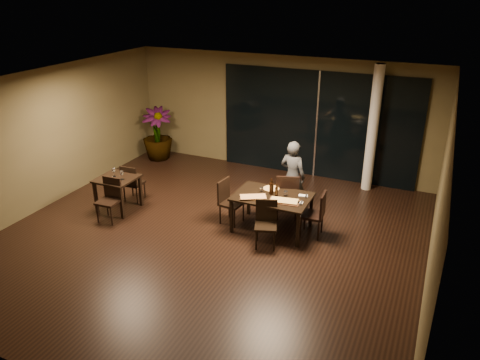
% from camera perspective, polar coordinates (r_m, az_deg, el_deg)
% --- Properties ---
extents(ground, '(8.00, 8.00, 0.00)m').
position_cam_1_polar(ground, '(9.34, -3.70, -6.95)').
color(ground, black).
rests_on(ground, ground).
extents(wall_back, '(8.00, 0.10, 3.00)m').
position_cam_1_polar(wall_back, '(12.22, 4.97, 8.01)').
color(wall_back, brown).
rests_on(wall_back, ground).
extents(wall_front, '(8.00, 0.10, 3.00)m').
position_cam_1_polar(wall_front, '(5.84, -23.14, -11.91)').
color(wall_front, brown).
rests_on(wall_front, ground).
extents(wall_left, '(0.10, 8.00, 3.00)m').
position_cam_1_polar(wall_left, '(11.08, -22.91, 4.64)').
color(wall_left, brown).
rests_on(wall_left, ground).
extents(wall_right, '(0.10, 8.00, 3.00)m').
position_cam_1_polar(wall_right, '(7.80, 23.47, -2.93)').
color(wall_right, brown).
rests_on(wall_right, ground).
extents(ceiling, '(8.00, 8.00, 0.04)m').
position_cam_1_polar(ceiling, '(8.25, -4.25, 11.51)').
color(ceiling, silver).
rests_on(ceiling, wall_back).
extents(window_panel, '(5.00, 0.06, 2.70)m').
position_cam_1_polar(window_panel, '(11.91, 9.37, 6.62)').
color(window_panel, black).
rests_on(window_panel, ground).
extents(column, '(0.24, 0.24, 3.00)m').
position_cam_1_polar(column, '(11.32, 15.87, 5.97)').
color(column, silver).
rests_on(column, ground).
extents(main_table, '(1.50, 1.00, 0.75)m').
position_cam_1_polar(main_table, '(9.31, 3.95, -2.35)').
color(main_table, black).
rests_on(main_table, ground).
extents(side_table, '(0.80, 0.80, 0.75)m').
position_cam_1_polar(side_table, '(10.50, -14.73, -0.36)').
color(side_table, black).
rests_on(side_table, ground).
extents(chair_main_far, '(0.59, 0.59, 1.01)m').
position_cam_1_polar(chair_main_far, '(9.82, 5.78, -1.71)').
color(chair_main_far, black).
rests_on(chair_main_far, ground).
extents(chair_main_near, '(0.52, 0.52, 0.89)m').
position_cam_1_polar(chair_main_near, '(8.88, 3.19, -4.98)').
color(chair_main_near, black).
rests_on(chair_main_near, ground).
extents(chair_main_left, '(0.48, 0.48, 0.93)m').
position_cam_1_polar(chair_main_left, '(9.66, -1.44, -2.32)').
color(chair_main_left, black).
rests_on(chair_main_left, ground).
extents(chair_main_right, '(0.46, 0.46, 0.93)m').
position_cam_1_polar(chair_main_right, '(9.25, 9.31, -3.89)').
color(chair_main_right, black).
rests_on(chair_main_right, ground).
extents(chair_side_far, '(0.43, 0.43, 0.87)m').
position_cam_1_polar(chair_side_far, '(10.86, -13.08, -0.17)').
color(chair_side_far, black).
rests_on(chair_side_far, ground).
extents(chair_side_near, '(0.45, 0.45, 0.91)m').
position_cam_1_polar(chair_side_near, '(10.15, -15.55, -1.99)').
color(chair_side_near, black).
rests_on(chair_side_near, ground).
extents(diner, '(0.59, 0.44, 1.59)m').
position_cam_1_polar(diner, '(10.12, 6.42, 0.45)').
color(diner, '#303235').
rests_on(diner, ground).
extents(potted_plant, '(1.10, 1.10, 1.46)m').
position_cam_1_polar(potted_plant, '(13.31, -10.05, 5.55)').
color(potted_plant, '#1A4517').
rests_on(potted_plant, ground).
extents(pizza_board_left, '(0.57, 0.41, 0.01)m').
position_cam_1_polar(pizza_board_left, '(9.16, 1.61, -2.18)').
color(pizza_board_left, '#4E3119').
rests_on(pizza_board_left, main_table).
extents(pizza_board_right, '(0.62, 0.37, 0.01)m').
position_cam_1_polar(pizza_board_right, '(9.04, 5.40, -2.64)').
color(pizza_board_right, '#442615').
rests_on(pizza_board_right, main_table).
extents(oblong_pizza_left, '(0.53, 0.42, 0.02)m').
position_cam_1_polar(oblong_pizza_left, '(9.15, 1.61, -2.09)').
color(oblong_pizza_left, maroon).
rests_on(oblong_pizza_left, pizza_board_left).
extents(oblong_pizza_right, '(0.54, 0.31, 0.02)m').
position_cam_1_polar(oblong_pizza_right, '(9.03, 5.40, -2.54)').
color(oblong_pizza_right, maroon).
rests_on(oblong_pizza_right, pizza_board_right).
extents(round_pizza, '(0.32, 0.32, 0.01)m').
position_cam_1_polar(round_pizza, '(9.57, 3.82, -1.07)').
color(round_pizza, '#AB3313').
rests_on(round_pizza, main_table).
extents(bottle_a, '(0.07, 0.07, 0.33)m').
position_cam_1_polar(bottle_a, '(9.28, 3.82, -0.81)').
color(bottle_a, black).
rests_on(bottle_a, main_table).
extents(bottle_b, '(0.06, 0.06, 0.27)m').
position_cam_1_polar(bottle_b, '(9.18, 4.47, -1.30)').
color(bottle_b, black).
rests_on(bottle_b, main_table).
extents(bottle_c, '(0.06, 0.06, 0.29)m').
position_cam_1_polar(bottle_c, '(9.29, 3.93, -0.91)').
color(bottle_c, black).
rests_on(bottle_c, main_table).
extents(tumbler_left, '(0.07, 0.07, 0.08)m').
position_cam_1_polar(tumbler_left, '(9.45, 2.66, -1.16)').
color(tumbler_left, white).
rests_on(tumbler_left, main_table).
extents(tumbler_right, '(0.08, 0.08, 0.09)m').
position_cam_1_polar(tumbler_right, '(9.29, 5.60, -1.64)').
color(tumbler_right, white).
rests_on(tumbler_right, main_table).
extents(napkin_near, '(0.19, 0.12, 0.01)m').
position_cam_1_polar(napkin_near, '(9.04, 7.12, -2.72)').
color(napkin_near, white).
rests_on(napkin_near, main_table).
extents(napkin_far, '(0.20, 0.14, 0.01)m').
position_cam_1_polar(napkin_far, '(9.33, 7.71, -1.90)').
color(napkin_far, white).
rests_on(napkin_far, main_table).
extents(wine_glass_a, '(0.09, 0.09, 0.19)m').
position_cam_1_polar(wine_glass_a, '(10.49, -15.13, 0.91)').
color(wine_glass_a, white).
rests_on(wine_glass_a, side_table).
extents(wine_glass_b, '(0.09, 0.09, 0.20)m').
position_cam_1_polar(wine_glass_b, '(10.30, -14.19, 0.58)').
color(wine_glass_b, white).
rests_on(wine_glass_b, side_table).
extents(side_napkin, '(0.20, 0.15, 0.01)m').
position_cam_1_polar(side_napkin, '(10.32, -15.17, -0.01)').
color(side_napkin, white).
rests_on(side_napkin, side_table).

